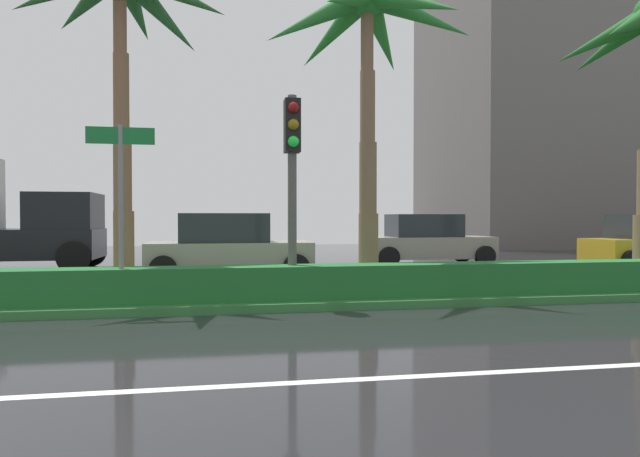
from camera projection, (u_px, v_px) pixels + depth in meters
The scene contains 10 objects.
ground_plane at pixel (113, 296), 11.84m from camera, with size 90.00×42.00×0.10m, color black.
median_strip at pixel (103, 297), 10.85m from camera, with size 85.50×4.00×0.15m, color #2D6B33.
median_hedge at pixel (86, 286), 9.47m from camera, with size 76.50×0.70×0.60m.
palm_tree_centre_left at pixel (121, 7), 11.35m from camera, with size 4.35×4.38×6.91m.
palm_tree_centre at pixel (368, 35), 12.20m from camera, with size 4.70×4.21×6.73m.
traffic_signal_median_right at pixel (292, 159), 10.16m from camera, with size 0.28×0.43×3.66m.
street_name_sign at pixel (121, 189), 9.38m from camera, with size 1.10×0.08×3.00m.
car_in_traffic_second at pixel (228, 247), 15.01m from camera, with size 4.30×2.02×1.72m.
car_in_traffic_third at pixel (426, 241), 19.19m from camera, with size 4.30×2.02×1.72m.
building_far_right at pixel (570, 97), 33.72m from camera, with size 15.70×10.81×17.69m.
Camera 1 is at (2.17, -3.40, 1.61)m, focal length 31.69 mm.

